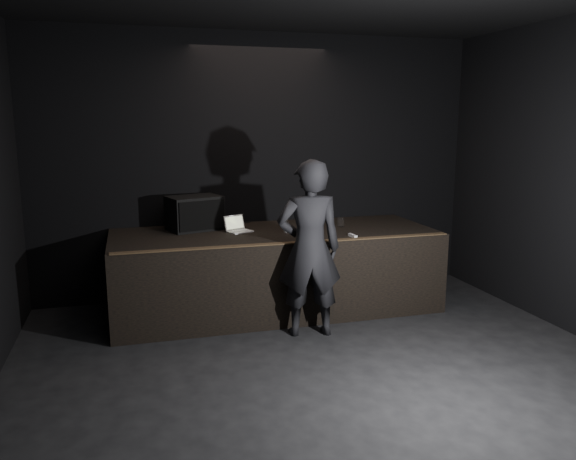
{
  "coord_description": "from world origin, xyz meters",
  "views": [
    {
      "loc": [
        -1.71,
        -3.92,
        2.37
      ],
      "look_at": [
        0.05,
        2.3,
        1.1
      ],
      "focal_mm": 35.0,
      "sensor_mm": 36.0,
      "label": 1
    }
  ],
  "objects_px": {
    "stage_riser": "(275,270)",
    "person": "(309,249)",
    "stage_monitor": "(195,213)",
    "laptop": "(237,227)",
    "beer_can": "(286,226)"
  },
  "relations": [
    {
      "from": "stage_monitor",
      "to": "person",
      "type": "xyz_separation_m",
      "value": [
        1.09,
        -1.34,
        -0.23
      ]
    },
    {
      "from": "stage_riser",
      "to": "person",
      "type": "relative_size",
      "value": 2.04
    },
    {
      "from": "stage_riser",
      "to": "stage_monitor",
      "type": "distance_m",
      "value": 1.24
    },
    {
      "from": "stage_monitor",
      "to": "laptop",
      "type": "xyz_separation_m",
      "value": [
        0.49,
        -0.26,
        -0.16
      ]
    },
    {
      "from": "stage_riser",
      "to": "person",
      "type": "height_order",
      "value": "person"
    },
    {
      "from": "stage_riser",
      "to": "beer_can",
      "type": "xyz_separation_m",
      "value": [
        0.12,
        -0.08,
        0.58
      ]
    },
    {
      "from": "stage_riser",
      "to": "stage_monitor",
      "type": "xyz_separation_m",
      "value": [
        -0.94,
        0.39,
        0.71
      ]
    },
    {
      "from": "stage_riser",
      "to": "laptop",
      "type": "distance_m",
      "value": 0.72
    },
    {
      "from": "stage_monitor",
      "to": "beer_can",
      "type": "bearing_deg",
      "value": -40.93
    },
    {
      "from": "stage_riser",
      "to": "person",
      "type": "bearing_deg",
      "value": -81.44
    },
    {
      "from": "stage_riser",
      "to": "beer_can",
      "type": "relative_size",
      "value": 24.45
    },
    {
      "from": "beer_can",
      "to": "person",
      "type": "relative_size",
      "value": 0.08
    },
    {
      "from": "beer_can",
      "to": "person",
      "type": "distance_m",
      "value": 0.87
    },
    {
      "from": "stage_riser",
      "to": "laptop",
      "type": "xyz_separation_m",
      "value": [
        -0.45,
        0.13,
        0.55
      ]
    },
    {
      "from": "stage_monitor",
      "to": "laptop",
      "type": "distance_m",
      "value": 0.58
    }
  ]
}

